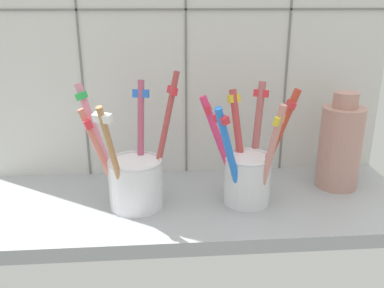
# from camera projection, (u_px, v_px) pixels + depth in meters

# --- Properties ---
(counter_slab) EXTENTS (0.64, 0.22, 0.02)m
(counter_slab) POSITION_uv_depth(u_px,v_px,m) (192.00, 207.00, 0.61)
(counter_slab) COLOR #9EA3A8
(counter_slab) RESTS_ON ground
(tile_wall_back) EXTENTS (0.64, 0.02, 0.45)m
(tile_wall_back) POSITION_uv_depth(u_px,v_px,m) (185.00, 47.00, 0.66)
(tile_wall_back) COLOR silver
(tile_wall_back) RESTS_ON ground
(toothbrush_cup_left) EXTENTS (0.14, 0.11, 0.19)m
(toothbrush_cup_left) POSITION_uv_depth(u_px,v_px,m) (134.00, 176.00, 0.58)
(toothbrush_cup_left) COLOR white
(toothbrush_cup_left) RESTS_ON counter_slab
(toothbrush_cup_right) EXTENTS (0.14, 0.11, 0.17)m
(toothbrush_cup_right) POSITION_uv_depth(u_px,v_px,m) (248.00, 170.00, 0.59)
(toothbrush_cup_right) COLOR white
(toothbrush_cup_right) RESTS_ON counter_slab
(ceramic_vase) EXTENTS (0.06, 0.06, 0.15)m
(ceramic_vase) POSITION_uv_depth(u_px,v_px,m) (340.00, 145.00, 0.64)
(ceramic_vase) COLOR tan
(ceramic_vase) RESTS_ON counter_slab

